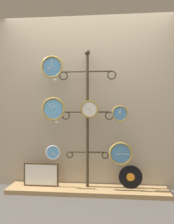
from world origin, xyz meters
TOP-DOWN VIEW (x-y plane):
  - ground_plane at (0.00, 0.00)m, footprint 12.00×12.00m
  - shop_wall at (0.00, 0.57)m, footprint 4.40×0.04m
  - low_shelf at (0.00, 0.35)m, footprint 2.20×0.36m
  - display_stand at (0.00, 0.41)m, footprint 0.80×0.43m
  - clock_top_left at (-0.47, 0.30)m, footprint 0.31×0.04m
  - clock_middle_left at (-0.46, 0.31)m, footprint 0.32×0.04m
  - clock_middle_center at (0.04, 0.33)m, footprint 0.24×0.04m
  - clock_middle_right at (0.44, 0.32)m, footprint 0.22×0.04m
  - clock_bottom_left at (-0.47, 0.32)m, footprint 0.20×0.04m
  - clock_bottom_right at (0.45, 0.30)m, footprint 0.31×0.04m
  - vinyl_record at (0.59, 0.38)m, footprint 0.32×0.01m
  - picture_frame at (-0.65, 0.36)m, footprint 0.50×0.02m
  - price_tag_upper at (-0.43, 0.30)m, footprint 0.04×0.00m
  - price_tag_mid at (-0.41, 0.30)m, footprint 0.04×0.00m

SIDE VIEW (x-z plane):
  - ground_plane at x=0.00m, z-range 0.00..0.00m
  - low_shelf at x=0.00m, z-range 0.00..0.06m
  - vinyl_record at x=0.59m, z-range 0.06..0.38m
  - picture_frame at x=-0.65m, z-range 0.06..0.39m
  - clock_bottom_left at x=-0.47m, z-range 0.45..0.65m
  - clock_bottom_right at x=0.45m, z-range 0.40..0.71m
  - display_stand at x=0.00m, z-range -0.31..1.66m
  - price_tag_mid at x=-0.41m, z-range 0.96..0.99m
  - clock_middle_right at x=0.44m, z-range 0.98..1.19m
  - clock_middle_center at x=0.04m, z-range 1.02..1.27m
  - clock_middle_left at x=-0.46m, z-range 0.98..1.31m
  - shop_wall at x=0.00m, z-range 0.00..2.80m
  - price_tag_upper at x=-0.43m, z-range 1.53..1.56m
  - clock_top_left at x=-0.47m, z-range 1.56..1.87m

